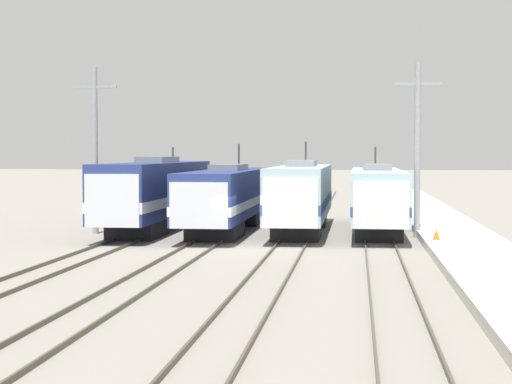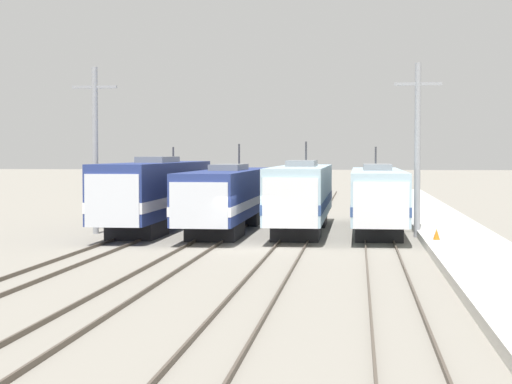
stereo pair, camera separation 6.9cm
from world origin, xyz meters
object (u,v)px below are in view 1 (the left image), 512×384
Objects in this scene: catenary_tower_right at (417,147)px; locomotive_center_right at (301,195)px; locomotive_far_left at (156,193)px; locomotive_center_left at (228,197)px; locomotive_far_right at (377,197)px; catenary_tower_left at (95,147)px; traffic_cone at (436,234)px.

locomotive_center_right is at bearing 162.14° from catenary_tower_right.
locomotive_far_left is 15.56m from catenary_tower_right.
locomotive_center_right is (4.34, -0.23, 0.11)m from locomotive_center_left.
locomotive_far_right reaches higher than locomotive_far_left.
locomotive_center_right is at bearing -2.99° from locomotive_center_left.
catenary_tower_right is (6.44, -2.07, 2.79)m from locomotive_center_right.
catenary_tower_left is at bearing -169.93° from locomotive_far_right.
locomotive_center_right is 12.11m from catenary_tower_left.
locomotive_far_right is 8.59m from traffic_cone.
locomotive_center_left is 2.06× the size of catenary_tower_right.
locomotive_far_right is 1.98× the size of catenary_tower_left.
catenary_tower_left is 17.87× the size of traffic_cone.
catenary_tower_right reaches higher than locomotive_far_left.
locomotive_center_left is 8.15m from catenary_tower_left.
locomotive_center_right is 4.41m from locomotive_far_right.
catenary_tower_left is (-11.60, -2.07, 2.79)m from locomotive_center_right.
locomotive_far_left is 8.69m from locomotive_center_right.
catenary_tower_left reaches higher than locomotive_far_right.
locomotive_center_left is 13.69m from traffic_cone.
traffic_cone is at bearing -83.57° from catenary_tower_right.
locomotive_far_left is 17.57m from traffic_cone.
catenary_tower_right is (15.12, -2.49, 2.69)m from locomotive_far_left.
traffic_cone is at bearing -26.13° from locomotive_far_left.
locomotive_center_right is 1.84× the size of catenary_tower_left.
locomotive_center_right is at bearing 10.14° from catenary_tower_left.
locomotive_far_right is at bearing 1.48° from locomotive_far_left.
locomotive_far_right is (4.34, 0.76, -0.10)m from locomotive_center_right.
locomotive_center_left is 4.35m from locomotive_center_right.
catenary_tower_right reaches higher than locomotive_far_right.
locomotive_far_left is at bearing 177.23° from locomotive_center_right.
locomotive_far_left is at bearing -178.52° from locomotive_far_right.
catenary_tower_left and catenary_tower_right have the same top height.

